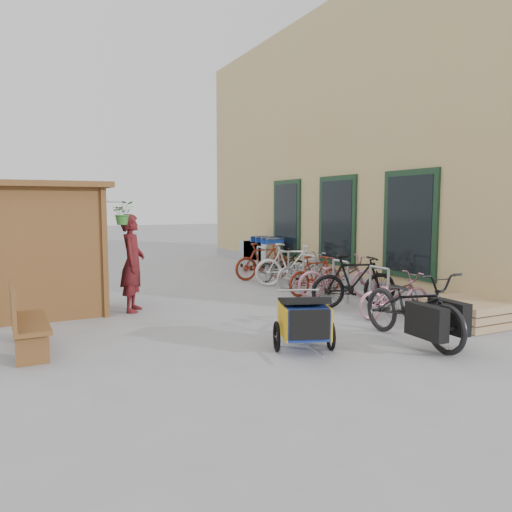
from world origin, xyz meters
name	(u,v)px	position (x,y,z in m)	size (l,w,h in m)	color
ground	(269,326)	(0.00, 0.00, 0.00)	(80.00, 80.00, 0.00)	#99999C
building	(392,154)	(6.49, 4.50, 3.49)	(6.07, 13.00, 7.00)	tan
kiosk	(42,230)	(-3.28, 2.47, 1.55)	(2.49, 1.65, 2.40)	brown
bike_rack	(309,270)	(2.30, 2.40, 0.52)	(0.05, 5.35, 0.86)	#A5A8AD
pallet_stack	(467,312)	(3.00, -1.40, 0.21)	(1.00, 1.20, 0.40)	tan
bench	(23,319)	(-3.68, 0.11, 0.48)	(0.47, 1.49, 0.94)	brown
shopping_carts	(260,250)	(3.00, 6.27, 0.61)	(0.58, 1.96, 1.04)	silver
child_trailer	(304,318)	(-0.21, -1.43, 0.45)	(0.91, 1.39, 0.81)	navy
cargo_bike	(414,306)	(1.42, -1.81, 0.53)	(0.78, 2.07, 1.08)	black
person_kiosk	(132,263)	(-1.76, 2.13, 0.91)	(0.67, 0.44, 1.83)	maroon
bike_0	(394,295)	(2.29, -0.43, 0.40)	(0.53, 1.53, 0.80)	#BE7B91
bike_1	(354,281)	(2.16, 0.55, 0.52)	(0.49, 1.73, 1.04)	black
bike_2	(338,276)	(2.48, 1.54, 0.46)	(0.61, 1.76, 0.92)	#BE7B91
bike_3	(316,275)	(2.22, 2.01, 0.44)	(0.42, 1.47, 0.89)	maroon
bike_4	(304,270)	(2.49, 2.93, 0.43)	(0.57, 1.62, 0.85)	#A8A7AC
bike_5	(290,265)	(2.35, 3.33, 0.53)	(0.50, 1.76, 1.06)	silver
bike_6	(281,266)	(2.47, 4.02, 0.42)	(0.56, 1.60, 0.84)	black
bike_7	(263,261)	(2.22, 4.56, 0.49)	(0.46, 1.63, 0.98)	maroon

